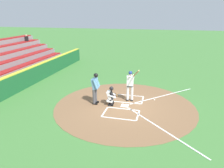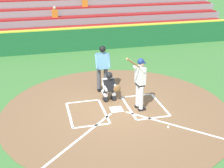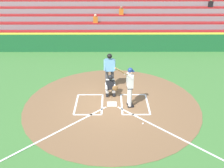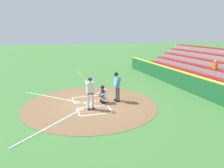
% 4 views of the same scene
% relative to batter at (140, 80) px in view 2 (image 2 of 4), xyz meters
% --- Properties ---
extents(ground_plane, '(120.00, 120.00, 0.00)m').
position_rel_batter_xyz_m(ground_plane, '(0.78, -0.16, -1.10)').
color(ground_plane, '#427A38').
extents(dirt_circle, '(8.00, 8.00, 0.01)m').
position_rel_batter_xyz_m(dirt_circle, '(0.78, -0.16, -1.09)').
color(dirt_circle, brown).
rests_on(dirt_circle, ground).
extents(home_plate_and_chalk, '(7.93, 4.91, 0.01)m').
position_rel_batter_xyz_m(home_plate_and_chalk, '(0.78, 0.72, -1.08)').
color(home_plate_and_chalk, white).
rests_on(home_plate_and_chalk, dirt_circle).
extents(batter, '(0.88, 0.81, 2.13)m').
position_rel_batter_xyz_m(batter, '(0.00, 0.00, 0.00)').
color(batter, white).
rests_on(batter, ground).
extents(catcher, '(0.63, 0.61, 1.13)m').
position_rel_batter_xyz_m(catcher, '(0.84, -0.96, -0.51)').
color(catcher, black).
rests_on(catcher, ground).
extents(plate_umpire, '(0.58, 0.41, 1.86)m').
position_rel_batter_xyz_m(plate_umpire, '(0.89, -1.89, -0.02)').
color(plate_umpire, '#4C4C51').
rests_on(plate_umpire, ground).
extents(baseball, '(0.07, 0.07, 0.07)m').
position_rel_batter_xyz_m(baseball, '(-0.48, 1.44, -1.06)').
color(baseball, white).
rests_on(baseball, ground).
extents(backstop_wall, '(22.00, 0.36, 1.31)m').
position_rel_batter_xyz_m(backstop_wall, '(0.78, -7.66, -0.45)').
color(backstop_wall, '#1E6033').
rests_on(backstop_wall, ground).
extents(bleacher_stand, '(20.00, 5.10, 3.00)m').
position_rel_batter_xyz_m(bleacher_stand, '(0.78, -11.49, -0.10)').
color(bleacher_stand, gray).
rests_on(bleacher_stand, ground).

